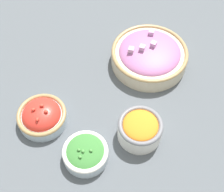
# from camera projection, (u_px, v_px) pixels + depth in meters

# --- Properties ---
(ground_plane) EXTENTS (3.00, 3.00, 0.00)m
(ground_plane) POSITION_uv_depth(u_px,v_px,m) (112.00, 102.00, 0.88)
(ground_plane) COLOR #4C5156
(bowl_cherry_tomatoes) EXTENTS (0.13, 0.13, 0.07)m
(bowl_cherry_tomatoes) POSITION_uv_depth(u_px,v_px,m) (42.00, 116.00, 0.83)
(bowl_cherry_tomatoes) COLOR #B2C1CC
(bowl_cherry_tomatoes) RESTS_ON ground_plane
(bowl_red_onion) EXTENTS (0.23, 0.23, 0.08)m
(bowl_red_onion) POSITION_uv_depth(u_px,v_px,m) (149.00, 55.00, 0.93)
(bowl_red_onion) COLOR beige
(bowl_red_onion) RESTS_ON ground_plane
(bowl_carrots) EXTENTS (0.11, 0.11, 0.07)m
(bowl_carrots) POSITION_uv_depth(u_px,v_px,m) (140.00, 129.00, 0.79)
(bowl_carrots) COLOR silver
(bowl_carrots) RESTS_ON ground_plane
(bowl_broccoli) EXTENTS (0.11, 0.11, 0.05)m
(bowl_broccoli) POSITION_uv_depth(u_px,v_px,m) (85.00, 153.00, 0.77)
(bowl_broccoli) COLOR #B2C1CC
(bowl_broccoli) RESTS_ON ground_plane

